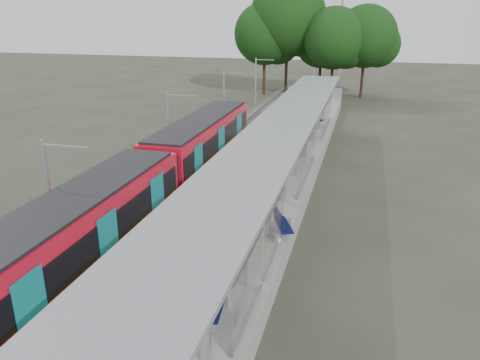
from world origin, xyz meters
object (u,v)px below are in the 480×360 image
bench_far (317,120)px  info_pillar_far (303,124)px  bench_near (212,303)px  info_pillar_near (261,219)px  bench_mid (281,223)px  litter_bin (272,172)px  train (156,177)px

bench_far → info_pillar_far: bearing=-81.9°
bench_near → info_pillar_near: info_pillar_near is taller
bench_near → info_pillar_near: size_ratio=1.00×
info_pillar_near → info_pillar_far: (-0.73, 18.18, 0.01)m
bench_mid → info_pillar_far: bearing=71.6°
bench_near → bench_far: bench_near is taller
bench_near → info_pillar_near: bearing=82.3°
info_pillar_far → litter_bin: size_ratio=2.16×
train → info_pillar_near: (6.23, -3.00, -0.32)m
bench_mid → litter_bin: bench_mid is taller
bench_mid → info_pillar_near: size_ratio=1.01×
bench_mid → info_pillar_far: info_pillar_far is taller
info_pillar_near → info_pillar_far: size_ratio=0.98×
info_pillar_near → litter_bin: bearing=101.6°
train → litter_bin: size_ratio=34.37×
bench_near → bench_mid: 6.40m
bench_near → bench_far: bearing=83.2°
info_pillar_far → litter_bin: (-0.20, -10.96, -0.35)m
litter_bin → info_pillar_far: bearing=88.9°
train → litter_bin: 6.80m
bench_near → info_pillar_far: bearing=85.0°
info_pillar_far → litter_bin: info_pillar_far is taller
bench_near → info_pillar_far: (-0.59, 24.38, 0.16)m
bench_near → litter_bin: (-0.79, 13.41, -0.19)m
litter_bin → bench_far: bearing=85.9°
bench_mid → bench_near: bearing=-122.5°
train → bench_far: 19.09m
bench_mid → litter_bin: (-1.80, 7.09, -0.20)m
bench_near → bench_far: size_ratio=1.11×
bench_far → litter_bin: (-1.00, -13.81, -0.13)m
train → info_pillar_far: (5.51, 15.17, -0.30)m
info_pillar_near → info_pillar_far: bearing=96.5°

